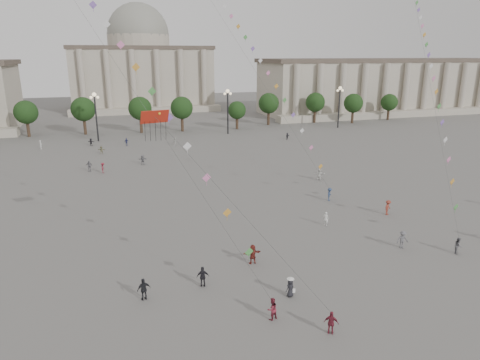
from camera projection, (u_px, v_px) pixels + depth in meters
name	position (u px, v px, depth m)	size (l,w,h in m)	color
ground	(283.00, 288.00, 35.41)	(360.00, 360.00, 0.00)	#5B5956
hall_east	(384.00, 86.00, 140.35)	(84.00, 26.22, 17.20)	#ACA290
hall_central	(141.00, 67.00, 149.68)	(48.30, 34.30, 35.50)	#ACA290
tree_row	(160.00, 110.00, 105.30)	(137.12, 5.12, 8.00)	#34281A
lamp_post_mid_west	(95.00, 108.00, 93.14)	(2.00, 0.90, 10.65)	#262628
lamp_post_mid_east	(228.00, 103.00, 101.69)	(2.00, 0.90, 10.65)	#262628
lamp_post_far_east	(340.00, 99.00, 110.23)	(2.00, 0.90, 10.65)	#262628
person_crowd_0	(126.00, 142.00, 90.06)	(0.95, 0.39, 1.61)	navy
person_crowd_4	(175.00, 141.00, 90.81)	(1.45, 0.46, 1.56)	silver
person_crowd_6	(403.00, 240.00, 42.52)	(1.19, 0.68, 1.84)	#5D5D62
person_crowd_7	(319.00, 174.00, 65.51)	(1.74, 0.56, 1.88)	silver
person_crowd_8	(388.00, 207.00, 51.37)	(1.20, 0.69, 1.85)	maroon
person_crowd_9	(287.00, 136.00, 96.76)	(1.41, 0.45, 1.52)	black
person_crowd_10	(41.00, 145.00, 86.80)	(0.67, 0.44, 1.83)	white
person_crowd_12	(143.00, 160.00, 74.80)	(1.59, 0.51, 1.71)	slate
person_crowd_13	(326.00, 219.00, 48.19)	(0.60, 0.39, 1.64)	silver
person_crowd_16	(89.00, 166.00, 70.37)	(1.08, 0.45, 1.84)	slate
person_crowd_17	(103.00, 168.00, 69.46)	(1.11, 0.64, 1.72)	maroon
person_crowd_19	(91.00, 142.00, 90.02)	(1.48, 0.47, 1.59)	black
person_crowd_21	(101.00, 150.00, 82.71)	(1.43, 0.45, 1.54)	gray
tourist_0	(331.00, 323.00, 29.47)	(1.01, 0.42, 1.73)	maroon
tourist_1	(203.00, 277.00, 35.47)	(1.06, 0.44, 1.80)	black
tourist_2	(253.00, 254.00, 39.42)	(1.72, 0.55, 1.86)	maroon
tourist_4	(144.00, 289.00, 33.55)	(1.08, 0.45, 1.85)	black
kite_flyer_0	(272.00, 309.00, 31.08)	(0.84, 0.65, 1.72)	maroon
kite_flyer_1	(330.00, 194.00, 56.38)	(1.13, 0.65, 1.74)	navy
kite_flyer_2	(458.00, 245.00, 41.44)	(0.80, 0.62, 1.64)	#58585D
hat_person	(290.00, 287.00, 34.04)	(0.87, 0.72, 1.69)	black
dragon_kite	(157.00, 127.00, 32.87)	(6.19, 5.88, 19.31)	#AA2112
kite_train_mid	(222.00, 7.00, 69.15)	(15.58, 45.25, 66.15)	#3F3F3F
kite_train_east	(426.00, 49.00, 61.78)	(25.31, 43.67, 61.37)	#3F3F3F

